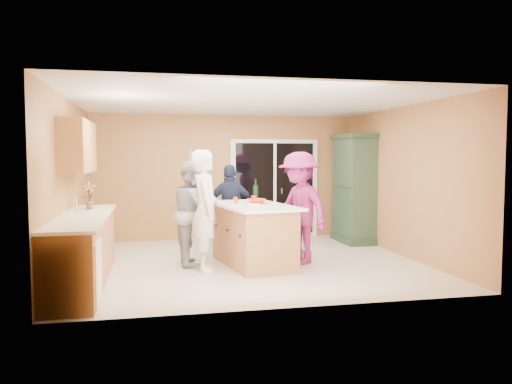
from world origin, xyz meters
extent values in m
plane|color=beige|center=(0.00, 0.00, 0.00)|extent=(5.50, 5.50, 0.00)
cube|color=silver|center=(0.00, 0.00, 2.60)|extent=(5.50, 5.00, 0.10)
cube|color=tan|center=(0.00, 2.50, 1.30)|extent=(5.50, 0.10, 2.60)
cube|color=tan|center=(0.00, -2.50, 1.30)|extent=(5.50, 0.10, 2.60)
cube|color=tan|center=(-2.75, 0.00, 1.30)|extent=(0.10, 5.00, 2.60)
cube|color=tan|center=(2.75, 0.00, 1.30)|extent=(0.10, 5.00, 2.60)
cube|color=#A96941|center=(-2.45, -0.90, 0.45)|extent=(0.60, 3.00, 0.90)
cube|color=white|center=(-2.44, -2.00, 0.40)|extent=(0.62, 0.60, 0.72)
cube|color=white|center=(-2.44, -0.90, 0.92)|extent=(0.65, 3.05, 0.04)
cylinder|color=silver|center=(-2.45, -1.40, 1.09)|extent=(0.02, 0.02, 0.30)
cube|color=#A96941|center=(-2.58, -0.20, 1.88)|extent=(0.35, 1.60, 0.75)
cube|color=white|center=(1.05, 2.47, 1.05)|extent=(1.90, 0.05, 2.10)
cube|color=black|center=(1.05, 2.46, 1.05)|extent=(1.70, 0.03, 1.94)
cube|color=white|center=(1.05, 2.45, 1.05)|extent=(0.06, 0.04, 1.94)
cube|color=silver|center=(1.20, 2.44, 1.00)|extent=(0.02, 0.03, 0.12)
cube|color=tan|center=(-0.55, 2.48, 1.60)|extent=(0.46, 0.03, 0.56)
cube|color=teal|center=(-0.55, 2.47, 1.60)|extent=(0.38, 0.02, 0.48)
cube|color=#A96941|center=(0.04, -0.18, 0.47)|extent=(1.12, 1.76, 0.93)
cube|color=white|center=(0.04, -0.18, 0.95)|extent=(1.31, 2.00, 0.04)
cube|color=black|center=(0.04, -0.18, 0.05)|extent=(1.02, 1.67, 0.11)
cube|color=#243A24|center=(2.49, 1.56, 0.06)|extent=(0.61, 1.15, 0.13)
cube|color=#2F472F|center=(2.49, 1.56, 1.08)|extent=(0.54, 1.08, 2.03)
cube|color=#243A24|center=(2.49, 1.56, 2.14)|extent=(0.63, 1.19, 0.09)
imported|color=silver|center=(-0.73, -0.38, 0.92)|extent=(0.48, 0.69, 1.83)
imported|color=#A6A6A8|center=(-0.88, 0.09, 0.84)|extent=(0.67, 0.84, 1.67)
imported|color=#171E32|center=(-0.14, 0.96, 0.79)|extent=(0.94, 0.42, 1.59)
imported|color=#901F68|center=(0.81, -0.18, 0.90)|extent=(1.11, 1.34, 1.81)
imported|color=red|center=(0.13, -0.04, 1.01)|extent=(0.31, 0.31, 0.07)
imported|color=#AE1122|center=(-2.45, -0.12, 1.15)|extent=(0.26, 0.21, 0.43)
cylinder|color=red|center=(-0.20, 0.03, 1.03)|extent=(0.09, 0.09, 0.11)
cylinder|color=red|center=(0.11, 0.04, 1.04)|extent=(0.10, 0.10, 0.12)
cylinder|color=black|center=(0.21, 0.42, 1.11)|extent=(0.09, 0.09, 0.27)
cylinder|color=black|center=(0.21, 0.42, 1.30)|extent=(0.03, 0.03, 0.10)
cylinder|color=white|center=(0.05, -0.21, 0.98)|extent=(0.24, 0.24, 0.01)
camera|label=1|loc=(-1.52, -7.89, 1.72)|focal=35.00mm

